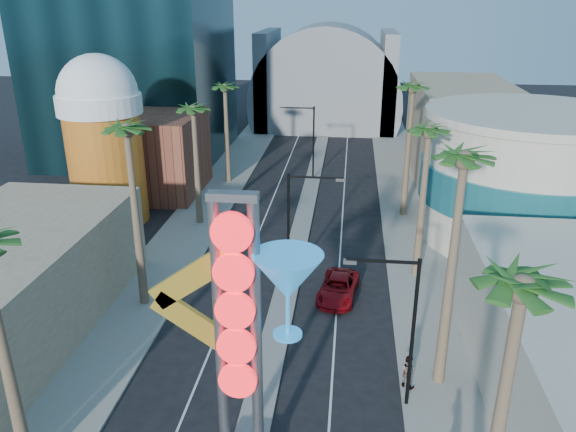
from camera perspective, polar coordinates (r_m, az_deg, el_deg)
name	(u,v)px	position (r m, az deg, el deg)	size (l,w,h in m)	color
sidewalk_west	(208,203)	(54.88, -8.09, 1.30)	(5.00, 100.00, 0.15)	gray
sidewalk_east	(407,211)	(53.49, 12.04, 0.49)	(5.00, 100.00, 0.15)	gray
median	(309,197)	(56.16, 2.10, 1.98)	(1.60, 84.00, 0.15)	gray
brick_filler_west	(150,154)	(58.35, -13.80, 6.16)	(10.00, 10.00, 8.00)	brown
filler_east	(461,130)	(65.42, 17.15, 8.35)	(10.00, 20.00, 10.00)	#9B7B64
beer_mug	(103,134)	(50.65, -18.28, 7.91)	(7.00, 7.00, 14.50)	#C55E1A
turquoise_building	(525,177)	(48.87, 22.97, 3.64)	(16.60, 16.60, 10.60)	beige
canopy	(326,97)	(88.09, 3.93, 11.96)	(22.00, 16.00, 22.00)	slate
neon_sign	(259,326)	(21.39, -2.99, -11.08)	(6.53, 2.60, 12.55)	gray
streetlight_0	(296,218)	(37.63, 0.86, -0.24)	(3.79, 0.25, 8.00)	black
streetlight_1	(308,135)	(60.59, 2.09, 8.18)	(3.79, 0.25, 8.00)	black
streetlight_2	(404,320)	(26.88, 11.66, -10.34)	(3.45, 0.25, 8.00)	black
palm_1	(128,142)	(34.35, -15.97, 7.22)	(2.40, 2.40, 12.70)	brown
palm_2	(194,117)	(47.55, -9.57, 9.88)	(2.40, 2.40, 11.20)	brown
palm_3	(225,94)	(58.99, -6.41, 12.26)	(2.40, 2.40, 11.20)	brown
palm_4	(519,308)	(17.77, 22.43, -8.64)	(2.40, 2.40, 12.20)	brown
palm_5	(462,176)	(26.41, 17.30, 3.90)	(2.40, 2.40, 13.20)	brown
palm_6	(428,141)	(38.19, 14.04, 7.40)	(2.40, 2.40, 11.70)	brown
palm_7	(412,97)	(49.70, 12.52, 11.75)	(2.40, 2.40, 12.70)	brown
red_pickup	(338,288)	(37.75, 5.12, -7.27)	(2.34, 5.08, 1.41)	#9D0C13
pedestrian_b	(407,371)	(30.15, 12.04, -15.15)	(0.87, 0.68, 1.80)	gray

